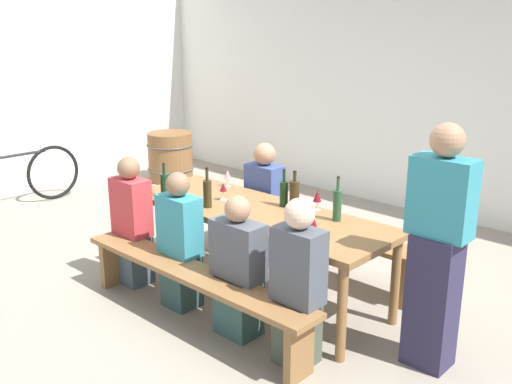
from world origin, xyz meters
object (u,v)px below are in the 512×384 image
Objects in this scene: bench_near at (191,281)px; wine_bottle_3 at (294,194)px; standing_host at (437,253)px; wine_barrel at (170,157)px; parked_bicycle_0 at (11,179)px; seated_guest_near_2 at (238,271)px; seated_guest_far_0 at (264,206)px; seated_guest_near_1 at (180,244)px; wine_bottle_0 at (164,185)px; wine_glass_3 at (228,175)px; wine_bottle_1 at (207,193)px; bench_far at (309,232)px; seated_guest_near_3 at (298,286)px; wine_glass_1 at (313,221)px; wine_glass_2 at (317,196)px; wine_glass_0 at (223,188)px; wine_bottle_2 at (337,204)px; seated_guest_near_0 at (132,224)px; tasting_table at (256,218)px; wine_bottle_4 at (284,193)px.

wine_bottle_3 is (0.20, 0.95, 0.51)m from bench_near.
wine_barrel is at bearing -20.14° from standing_host.
bench_near is 3.83m from parked_bicycle_0.
seated_guest_near_2 is at bearing -91.99° from parked_bicycle_0.
standing_host is at bearing -63.91° from seated_guest_near_2.
seated_guest_near_1 is at bearing 5.78° from seated_guest_far_0.
wine_bottle_0 is 0.62m from wine_glass_3.
wine_barrel is (-3.09, 2.08, -0.52)m from wine_bottle_1.
bench_far is 1.96× the size of seated_guest_near_3.
seated_guest_near_1 reaches higher than parked_bicycle_0.
wine_glass_1 is 0.59m from wine_glass_2.
wine_glass_0 is (-0.38, -0.70, 0.50)m from bench_far.
wine_bottle_0 is at bearing -26.38° from seated_guest_far_0.
seated_guest_near_3 reaches higher than wine_barrel.
seated_guest_near_2 is 4.48m from wine_barrel.
wine_glass_2 is (1.20, 0.60, 0.01)m from wine_bottle_0.
bench_near is 1.28× the size of parked_bicycle_0.
seated_guest_near_1 is (-0.94, -0.78, -0.35)m from wine_bottle_2.
wine_bottle_2 is at bearing -63.63° from seated_guest_near_0.
wine_glass_1 is at bearing -51.17° from bench_far.
seated_guest_near_3 is 4.71m from parked_bicycle_0.
bench_near is 7.18× the size of wine_bottle_3.
seated_guest_near_0 is at bearing -107.54° from wine_glass_3.
tasting_table is 14.81× the size of wine_glass_3.
wine_glass_1 is 1.45m from wine_glass_3.
seated_guest_near_3 reaches higher than wine_glass_1.
wine_bottle_1 is at bearing -60.74° from seated_guest_near_0.
seated_guest_far_0 reaches higher than bench_far.
bench_near is 0.97m from seated_guest_near_0.
wine_glass_0 is at bearing 0.89° from standing_host.
wine_glass_1 is at bearing -68.52° from seated_guest_near_1.
parked_bicycle_0 is (-3.81, -1.02, 0.01)m from bench_far.
wine_glass_2 is 1.03m from wine_glass_3.
wine_bottle_4 is 1.81× the size of wine_glass_2.
wine_bottle_3 is 1.81× the size of wine_glass_2.
wine_bottle_0 is 1.97× the size of wine_glass_0.
wine_glass_2 is 4.26m from parked_bicycle_0.
standing_host is at bearing 25.53° from bench_near.
wine_bottle_1 reaches higher than wine_barrel.
wine_glass_1 is (0.50, -0.40, -0.01)m from wine_bottle_3.
wine_glass_3 is 0.23× the size of wine_barrel.
tasting_table is 2.23× the size of seated_guest_near_2.
seated_guest_near_1 reaches higher than wine_barrel.
wine_bottle_2 is 1.79m from seated_guest_near_0.
wine_bottle_4 is at bearing -7.26° from wine_glass_3.
wine_glass_0 is 0.15× the size of seated_guest_near_2.
wine_bottle_1 is 3.76m from wine_barrel.
standing_host is (2.21, -0.29, -0.06)m from wine_glass_3.
parked_bicycle_0 is (-2.98, -0.04, -0.49)m from wine_bottle_0.
wine_barrel is (-4.06, 1.63, -0.53)m from wine_bottle_2.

